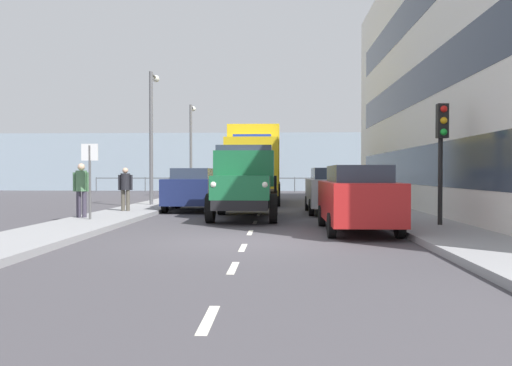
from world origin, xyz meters
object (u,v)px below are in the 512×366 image
at_px(lorry_cargo_yellow, 255,162).
at_px(traffic_light_near, 442,137).
at_px(car_navy_oppositeside_0, 193,189).
at_px(pedestrian_strolling, 125,186).
at_px(car_silver_kerbside_1, 332,190).
at_px(lamp_post_promenade, 152,125).
at_px(truck_vintage_green, 245,184).
at_px(lamp_post_far, 191,141).
at_px(street_sign, 90,168).
at_px(car_red_kerbside_near, 357,197).
at_px(pedestrian_in_dark_coat, 81,186).

relative_size(lorry_cargo_yellow, traffic_light_near, 2.56).
xyz_separation_m(car_navy_oppositeside_0, pedestrian_strolling, (2.09, 2.34, 0.17)).
relative_size(car_silver_kerbside_1, lamp_post_promenade, 0.71).
distance_m(pedestrian_strolling, lamp_post_promenade, 4.79).
bearing_deg(traffic_light_near, truck_vintage_green, -30.46).
bearing_deg(truck_vintage_green, traffic_light_near, 149.54).
bearing_deg(lorry_cargo_yellow, pedestrian_strolling, 61.24).
height_order(lamp_post_far, street_sign, lamp_post_far).
bearing_deg(car_silver_kerbside_1, car_red_kerbside_near, 90.00).
distance_m(car_red_kerbside_near, lamp_post_far, 20.28).
bearing_deg(street_sign, lorry_cargo_yellow, -111.02).
relative_size(truck_vintage_green, car_silver_kerbside_1, 1.37).
distance_m(lorry_cargo_yellow, pedestrian_in_dark_coat, 11.90).
height_order(truck_vintage_green, pedestrian_in_dark_coat, truck_vintage_green).
bearing_deg(lamp_post_far, street_sign, 89.31).
bearing_deg(car_red_kerbside_near, lorry_cargo_yellow, -76.08).
relative_size(truck_vintage_green, pedestrian_in_dark_coat, 3.36).
xyz_separation_m(car_red_kerbside_near, traffic_light_near, (-2.27, -0.34, 1.58)).
distance_m(truck_vintage_green, car_silver_kerbside_1, 4.24).
height_order(lorry_cargo_yellow, lamp_post_far, lamp_post_far).
bearing_deg(car_navy_oppositeside_0, lamp_post_promenade, -39.20).
xyz_separation_m(car_navy_oppositeside_0, traffic_light_near, (-7.79, 7.17, 1.58)).
relative_size(car_navy_oppositeside_0, traffic_light_near, 1.31).
distance_m(pedestrian_in_dark_coat, pedestrian_strolling, 2.90).
relative_size(car_silver_kerbside_1, pedestrian_in_dark_coat, 2.46).
bearing_deg(street_sign, car_red_kerbside_near, 167.69).
xyz_separation_m(pedestrian_strolling, lamp_post_promenade, (-0.01, -4.04, 2.59)).
bearing_deg(truck_vintage_green, lamp_post_far, -74.18).
bearing_deg(street_sign, pedestrian_in_dark_coat, -52.04).
distance_m(car_navy_oppositeside_0, lamp_post_far, 11.63).
height_order(traffic_light_near, street_sign, traffic_light_near).
bearing_deg(lamp_post_promenade, truck_vintage_green, 128.08).
bearing_deg(pedestrian_strolling, lamp_post_promenade, -90.15).
xyz_separation_m(car_silver_kerbside_1, lamp_post_promenade, (7.61, -2.86, 2.76)).
bearing_deg(pedestrian_in_dark_coat, car_silver_kerbside_1, -153.73).
relative_size(car_red_kerbside_near, traffic_light_near, 1.41).
relative_size(truck_vintage_green, lamp_post_promenade, 0.97).
distance_m(traffic_light_near, street_sign, 10.04).
relative_size(truck_vintage_green, traffic_light_near, 1.76).
bearing_deg(lamp_post_far, lorry_cargo_yellow, 127.11).
distance_m(pedestrian_strolling, lamp_post_far, 13.73).
height_order(truck_vintage_green, car_red_kerbside_near, truck_vintage_green).
bearing_deg(car_navy_oppositeside_0, street_sign, 70.00).
bearing_deg(pedestrian_in_dark_coat, lorry_cargo_yellow, -114.44).
bearing_deg(traffic_light_near, car_navy_oppositeside_0, -42.62).
xyz_separation_m(lamp_post_promenade, street_sign, (0.05, 7.54, -1.98)).
bearing_deg(pedestrian_strolling, street_sign, 89.40).
relative_size(lorry_cargo_yellow, car_silver_kerbside_1, 1.98).
xyz_separation_m(car_navy_oppositeside_0, lamp_post_promenade, (2.08, -1.70, 2.76)).
relative_size(pedestrian_strolling, lamp_post_promenade, 0.27).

